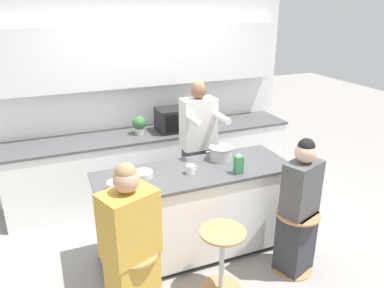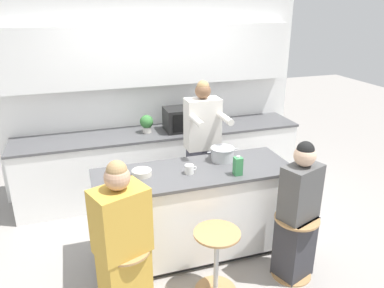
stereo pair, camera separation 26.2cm
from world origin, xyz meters
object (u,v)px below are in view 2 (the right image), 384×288
person_cooking (202,154)px  fruit_bowl (142,173)px  kitchen_island (194,212)px  person_wrapped_blanket (123,247)px  bar_stool_rightmost (294,242)px  cooking_pot (222,154)px  bar_stool_leftmost (127,275)px  juice_carton (238,166)px  coffee_cup_near (189,169)px  bar_stool_center (216,258)px  potted_plant (147,123)px  person_seated_near (298,217)px  microwave (185,119)px

person_cooking → fruit_bowl: 0.97m
kitchen_island → person_wrapped_blanket: size_ratio=1.39×
bar_stool_rightmost → cooking_pot: (-0.43, 0.78, 0.64)m
bar_stool_leftmost → juice_carton: juice_carton is taller
bar_stool_rightmost → coffee_cup_near: size_ratio=5.31×
bar_stool_center → potted_plant: 2.10m
person_cooking → person_wrapped_blanket: bearing=-132.2°
cooking_pot → coffee_cup_near: 0.46m
kitchen_island → coffee_cup_near: 0.51m
person_cooking → person_seated_near: 1.32m
kitchen_island → fruit_bowl: bearing=174.9°
person_cooking → cooking_pot: person_cooking is taller
microwave → person_wrapped_blanket: bearing=-119.8°
person_wrapped_blanket → potted_plant: size_ratio=6.08×
kitchen_island → bar_stool_leftmost: 0.99m
person_cooking → fruit_bowl: size_ratio=9.13×
microwave → coffee_cup_near: bearing=-105.5°
kitchen_island → cooking_pot: cooking_pot is taller
coffee_cup_near → person_wrapped_blanket: bearing=-141.8°
bar_stool_leftmost → microwave: size_ratio=1.17×
person_seated_near → cooking_pot: 0.96m
bar_stool_leftmost → kitchen_island: bearing=37.8°
potted_plant → kitchen_island: bearing=-82.2°
kitchen_island → person_seated_near: 1.02m
person_cooking → bar_stool_center: bearing=-103.7°
kitchen_island → coffee_cup_near: bearing=-143.7°
juice_carton → bar_stool_rightmost: bearing=-45.2°
kitchen_island → person_seated_near: bearing=-38.3°
person_cooking → juice_carton: person_cooking is taller
person_cooking → juice_carton: 0.82m
bar_stool_leftmost → microwave: 2.31m
person_cooking → cooking_pot: 0.47m
person_wrapped_blanket → potted_plant: (0.61, 1.99, 0.35)m
bar_stool_leftmost → microwave: (1.09, 1.92, 0.67)m
person_wrapped_blanket → coffee_cup_near: person_wrapped_blanket is taller
bar_stool_leftmost → juice_carton: 1.37m
bar_stool_leftmost → juice_carton: bearing=18.9°
bar_stool_rightmost → juice_carton: juice_carton is taller
person_wrapped_blanket → person_seated_near: size_ratio=1.03×
person_wrapped_blanket → juice_carton: 1.28m
kitchen_island → person_cooking: size_ratio=1.16×
bar_stool_rightmost → microwave: size_ratio=1.17×
bar_stool_rightmost → potted_plant: 2.31m
person_cooking → juice_carton: (0.07, -0.79, 0.19)m
bar_stool_leftmost → cooking_pot: size_ratio=1.91×
bar_stool_center → juice_carton: bearing=48.6°
kitchen_island → bar_stool_rightmost: kitchen_island is taller
person_seated_near → cooking_pot: size_ratio=4.14×
bar_stool_rightmost → fruit_bowl: bearing=152.2°
bar_stool_center → person_seated_near: size_ratio=0.46×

